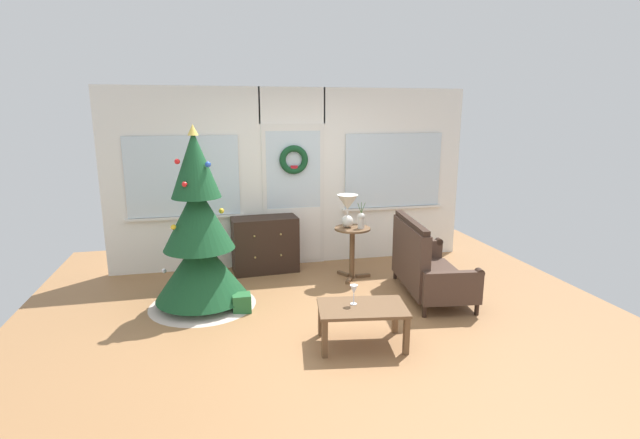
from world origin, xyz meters
TOP-DOWN VIEW (x-y plane):
  - ground_plane at (0.00, 0.00)m, footprint 6.76×6.76m
  - back_wall_with_door at (0.00, 2.08)m, footprint 5.20×0.19m
  - christmas_tree at (-1.32, 0.75)m, footprint 1.23×1.23m
  - dresser_cabinet at (-0.46, 1.79)m, footprint 0.93×0.49m
  - settee_sofa at (1.34, 0.44)m, footprint 0.86×1.43m
  - side_table at (0.65, 1.23)m, footprint 0.50×0.48m
  - table_lamp at (0.59, 1.27)m, footprint 0.28×0.28m
  - flower_vase at (0.75, 1.17)m, footprint 0.11×0.10m
  - coffee_table at (0.20, -0.59)m, footprint 0.91×0.64m
  - wine_glass at (0.14, -0.52)m, footprint 0.08×0.08m
  - gift_box at (-0.88, 0.45)m, footprint 0.20×0.18m

SIDE VIEW (x-z plane):
  - ground_plane at x=0.00m, z-range 0.00..0.00m
  - gift_box at x=-0.88m, z-range 0.00..0.20m
  - coffee_table at x=0.20m, z-range 0.14..0.53m
  - settee_sofa at x=1.34m, z-range -0.10..0.86m
  - dresser_cabinet at x=-0.46m, z-range 0.00..0.78m
  - side_table at x=0.65m, z-range 0.15..0.85m
  - wine_glass at x=0.14m, z-range 0.44..0.63m
  - christmas_tree at x=-1.32m, z-range -0.29..1.79m
  - flower_vase at x=0.75m, z-range 0.65..1.00m
  - table_lamp at x=0.59m, z-range 0.77..1.21m
  - back_wall_with_door at x=0.00m, z-range 0.01..2.56m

